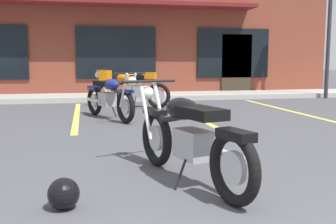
% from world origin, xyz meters
% --- Properties ---
extents(ground_plane, '(80.00, 80.00, 0.00)m').
position_xyz_m(ground_plane, '(0.00, 3.48, 0.00)').
color(ground_plane, '#47474C').
extents(sidewalk_kerb, '(22.00, 1.80, 0.14)m').
position_xyz_m(sidewalk_kerb, '(0.00, 10.69, 0.07)').
color(sidewalk_kerb, '#A8A59E').
rests_on(sidewalk_kerb, ground_plane).
extents(brick_storefront_building, '(15.23, 7.19, 3.78)m').
position_xyz_m(brick_storefront_building, '(0.00, 14.69, 1.89)').
color(brick_storefront_building, brown).
rests_on(brick_storefront_building, ground_plane).
extents(painted_stall_lines, '(7.58, 4.80, 0.01)m').
position_xyz_m(painted_stall_lines, '(-0.00, 7.09, 0.00)').
color(painted_stall_lines, '#DBCC4C').
rests_on(painted_stall_lines, ground_plane).
extents(motorcycle_foreground_classic, '(0.94, 2.06, 0.98)m').
position_xyz_m(motorcycle_foreground_classic, '(-0.07, 1.93, 0.46)').
color(motorcycle_foreground_classic, black).
rests_on(motorcycle_foreground_classic, ground_plane).
extents(motorcycle_black_cruiser, '(1.10, 2.00, 0.98)m').
position_xyz_m(motorcycle_black_cruiser, '(-0.57, 6.43, 0.46)').
color(motorcycle_black_cruiser, black).
rests_on(motorcycle_black_cruiser, ground_plane).
extents(motorcycle_blue_standard, '(1.87, 1.34, 0.98)m').
position_xyz_m(motorcycle_blue_standard, '(0.05, 8.49, 0.53)').
color(motorcycle_blue_standard, black).
rests_on(motorcycle_blue_standard, ground_plane).
extents(helmet_on_pavement, '(0.26, 0.26, 0.26)m').
position_xyz_m(helmet_on_pavement, '(-1.24, 1.42, 0.13)').
color(helmet_on_pavement, black).
rests_on(helmet_on_pavement, ground_plane).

